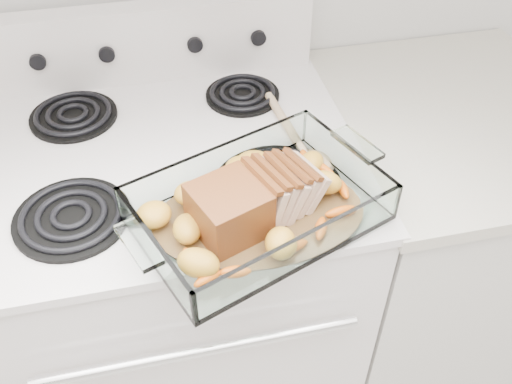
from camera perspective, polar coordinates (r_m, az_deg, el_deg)
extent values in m
cube|color=white|center=(1.53, -6.91, -9.81)|extent=(0.76, 0.65, 0.92)
cylinder|color=silver|center=(1.10, -5.64, -15.51)|extent=(0.61, 0.02, 0.02)
cube|color=white|center=(1.20, -8.75, 3.74)|extent=(0.78, 0.67, 0.02)
cube|color=white|center=(1.39, -10.54, 14.51)|extent=(0.76, 0.06, 0.18)
cylinder|color=black|center=(1.08, -17.92, -2.50)|extent=(0.21, 0.21, 0.01)
cylinder|color=black|center=(1.09, 2.04, 0.51)|extent=(0.25, 0.25, 0.01)
cylinder|color=black|center=(1.33, -17.77, 7.21)|extent=(0.19, 0.19, 0.01)
cylinder|color=black|center=(1.33, -1.36, 9.64)|extent=(0.17, 0.17, 0.01)
cylinder|color=black|center=(1.38, -20.98, 12.12)|extent=(0.04, 0.02, 0.04)
cylinder|color=black|center=(1.36, -14.70, 13.24)|extent=(0.04, 0.02, 0.04)
cylinder|color=black|center=(1.37, -6.15, 14.50)|extent=(0.04, 0.02, 0.04)
cylinder|color=black|center=(1.39, 0.20, 15.23)|extent=(0.04, 0.02, 0.04)
cube|color=silver|center=(1.69, 16.18, -5.75)|extent=(0.55, 0.65, 0.90)
cube|color=silver|center=(1.39, 19.87, 7.05)|extent=(0.58, 0.68, 0.03)
cube|color=silver|center=(1.02, 0.25, -2.56)|extent=(0.41, 0.27, 0.01)
cube|color=silver|center=(0.90, 2.11, -6.66)|extent=(0.41, 0.01, 0.07)
cube|color=silver|center=(1.08, -1.29, 3.74)|extent=(0.41, 0.01, 0.07)
cube|color=silver|center=(0.98, -11.37, -2.76)|extent=(0.01, 0.27, 0.07)
cube|color=silver|center=(1.04, 11.15, 0.73)|extent=(0.01, 0.27, 0.07)
cylinder|color=brown|center=(1.01, 0.25, -2.33)|extent=(0.24, 0.24, 0.00)
cube|color=#5E3011|center=(0.97, -3.19, -1.04)|extent=(0.11, 0.11, 0.09)
cube|color=tan|center=(0.98, 0.56, -0.58)|extent=(0.04, 0.11, 0.09)
cube|color=tan|center=(0.99, 1.79, -0.46)|extent=(0.05, 0.11, 0.08)
cube|color=tan|center=(0.99, 3.01, -0.34)|extent=(0.05, 0.10, 0.08)
cube|color=tan|center=(1.00, 4.21, -0.22)|extent=(0.05, 0.10, 0.07)
cube|color=tan|center=(1.01, 5.40, -0.10)|extent=(0.05, 0.10, 0.07)
ellipsoid|color=orange|center=(0.95, -6.84, -6.37)|extent=(0.05, 0.02, 0.02)
ellipsoid|color=orange|center=(0.98, 7.28, -4.01)|extent=(0.05, 0.02, 0.02)
ellipsoid|color=orange|center=(1.05, 7.74, -0.08)|extent=(0.05, 0.02, 0.02)
ellipsoid|color=orange|center=(1.02, -8.21, -1.80)|extent=(0.05, 0.02, 0.02)
ellipsoid|color=orange|center=(1.04, -8.49, -0.01)|extent=(0.06, 0.05, 0.04)
ellipsoid|color=orange|center=(1.06, 0.29, 1.67)|extent=(0.06, 0.05, 0.04)
ellipsoid|color=orange|center=(1.01, 6.94, -1.28)|extent=(0.06, 0.05, 0.04)
cylinder|color=tan|center=(1.23, 3.06, 6.75)|extent=(0.04, 0.23, 0.02)
ellipsoid|color=tan|center=(1.14, 6.22, 2.93)|extent=(0.06, 0.08, 0.02)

